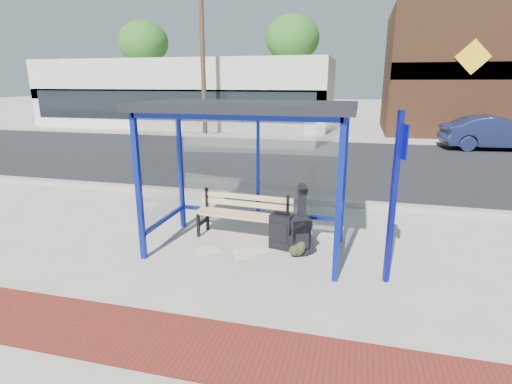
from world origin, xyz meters
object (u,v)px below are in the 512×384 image
(guitar_bag, at_px, (301,232))
(bench, at_px, (243,212))
(backpack, at_px, (297,246))
(parked_car, at_px, (496,133))
(suitcase, at_px, (281,231))

(guitar_bag, bearing_deg, bench, 130.42)
(backpack, distance_m, parked_car, 13.88)
(guitar_bag, bearing_deg, parked_car, 39.47)
(guitar_bag, xyz_separation_m, parked_car, (6.22, 12.33, 0.27))
(bench, distance_m, backpack, 1.24)
(backpack, bearing_deg, bench, 175.45)
(bench, xyz_separation_m, guitar_bag, (1.12, -0.54, -0.06))
(guitar_bag, height_order, backpack, guitar_bag)
(bench, bearing_deg, suitcase, -18.24)
(bench, bearing_deg, guitar_bag, -21.14)
(suitcase, distance_m, parked_car, 13.79)
(guitar_bag, bearing_deg, backpack, -174.84)
(bench, xyz_separation_m, parked_car, (7.34, 11.79, 0.21))
(backpack, bearing_deg, suitcase, 163.75)
(guitar_bag, xyz_separation_m, backpack, (-0.06, -0.03, -0.25))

